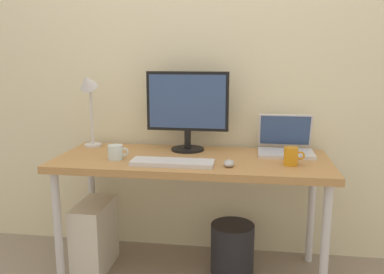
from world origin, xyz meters
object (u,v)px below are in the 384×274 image
Objects in this scene: desk_lamp at (89,93)px; mouse at (229,163)px; glass_cup at (116,152)px; computer_tower at (95,236)px; wastebasket at (232,248)px; desk at (192,168)px; monitor at (187,107)px; coffee_mug at (291,156)px; keyboard at (172,163)px; laptop at (285,143)px.

mouse is at bearing -20.66° from desk_lamp.
glass_cup is (-0.64, 0.06, 0.02)m from mouse.
computer_tower is at bearing 170.97° from mouse.
mouse is 0.76× the size of glass_cup.
desk is at bearing -167.65° from wastebasket.
desk is at bearing 13.42° from glass_cup.
glass_cup is at bearing -142.66° from monitor.
desk_lamp reaches higher than coffee_mug.
keyboard is (0.59, -0.35, -0.33)m from desk_lamp.
desk is 14.06× the size of coffee_mug.
desk is 3.24× the size of desk_lamp.
coffee_mug is (0.32, 0.07, 0.03)m from mouse.
glass_cup is (0.26, -0.28, -0.30)m from desk_lamp.
laptop reaches higher than desk.
desk_lamp reaches higher than desk.
monitor is 1.13× the size of keyboard.
computer_tower is at bearing -174.44° from wastebasket.
coffee_mug is at bearing 7.71° from keyboard.
coffee_mug is at bearing 0.83° from glass_cup.
monitor is 0.63m from laptop.
desk is at bearing -73.20° from monitor.
desk_lamp reaches higher than computer_tower.
mouse is 0.64m from glass_cup.
desk_lamp is at bearing 172.09° from wastebasket.
wastebasket is (0.65, 0.15, -0.61)m from glass_cup.
desk_lamp is 5.32× the size of mouse.
monitor is 0.51m from glass_cup.
monitor reaches higher than computer_tower.
keyboard is at bearing -115.36° from desk.
laptop is 1.00m from glass_cup.
mouse is 0.21× the size of computer_tower.
glass_cup reaches higher than computer_tower.
desk is 0.44m from glass_cup.
monitor is at bearing 20.93° from computer_tower.
desk_lamp is 0.76m from keyboard.
desk is at bearing -159.77° from laptop.
monitor reaches higher than glass_cup.
mouse is at bearing 2.24° from keyboard.
laptop is at bearing 48.43° from mouse.
coffee_mug is at bearing -2.84° from computer_tower.
computer_tower is at bearing 164.66° from keyboard.
computer_tower is at bearing -68.93° from desk_lamp.
mouse is at bearing -131.57° from laptop.
desk_lamp reaches higher than glass_cup.
laptop is at bearing 17.30° from glass_cup.
monitor reaches higher than laptop.
wastebasket is (0.83, 0.08, -0.06)m from computer_tower.
laptop reaches higher than mouse.
laptop is 0.67× the size of desk_lamp.
glass_cup is (-0.34, 0.07, 0.03)m from keyboard.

